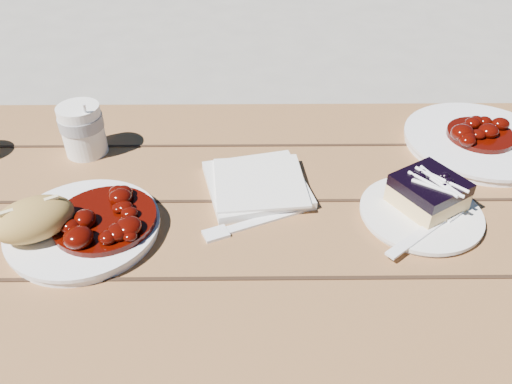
{
  "coord_description": "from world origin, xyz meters",
  "views": [
    {
      "loc": [
        0.05,
        -0.52,
        1.23
      ],
      "look_at": [
        0.05,
        0.03,
        0.81
      ],
      "focal_mm": 35.0,
      "sensor_mm": 36.0,
      "label": 1
    }
  ],
  "objects_px": {
    "main_plate": "(84,229)",
    "second_plate": "(478,141)",
    "dessert_plate": "(420,214)",
    "picnic_table": "(224,311)",
    "bread_roll": "(34,219)",
    "coffee_cup": "(83,130)",
    "blueberry_cake": "(429,192)"
  },
  "relations": [
    {
      "from": "picnic_table",
      "to": "second_plate",
      "type": "relative_size",
      "value": 7.82
    },
    {
      "from": "picnic_table",
      "to": "coffee_cup",
      "type": "relative_size",
      "value": 22.47
    },
    {
      "from": "main_plate",
      "to": "second_plate",
      "type": "xyz_separation_m",
      "value": [
        0.64,
        0.23,
        0.0
      ]
    },
    {
      "from": "main_plate",
      "to": "blueberry_cake",
      "type": "bearing_deg",
      "value": 5.41
    },
    {
      "from": "blueberry_cake",
      "to": "second_plate",
      "type": "xyz_separation_m",
      "value": [
        0.15,
        0.18,
        -0.03
      ]
    },
    {
      "from": "bread_roll",
      "to": "second_plate",
      "type": "height_order",
      "value": "bread_roll"
    },
    {
      "from": "main_plate",
      "to": "second_plate",
      "type": "height_order",
      "value": "same"
    },
    {
      "from": "picnic_table",
      "to": "bread_roll",
      "type": "relative_size",
      "value": 18.66
    },
    {
      "from": "dessert_plate",
      "to": "second_plate",
      "type": "relative_size",
      "value": 0.67
    },
    {
      "from": "bread_roll",
      "to": "coffee_cup",
      "type": "distance_m",
      "value": 0.23
    },
    {
      "from": "main_plate",
      "to": "blueberry_cake",
      "type": "distance_m",
      "value": 0.5
    },
    {
      "from": "main_plate",
      "to": "dessert_plate",
      "type": "height_order",
      "value": "main_plate"
    },
    {
      "from": "coffee_cup",
      "to": "second_plate",
      "type": "bearing_deg",
      "value": 1.35
    },
    {
      "from": "second_plate",
      "to": "picnic_table",
      "type": "bearing_deg",
      "value": -152.14
    },
    {
      "from": "picnic_table",
      "to": "blueberry_cake",
      "type": "bearing_deg",
      "value": 10.52
    },
    {
      "from": "picnic_table",
      "to": "coffee_cup",
      "type": "height_order",
      "value": "coffee_cup"
    },
    {
      "from": "dessert_plate",
      "to": "coffee_cup",
      "type": "distance_m",
      "value": 0.57
    },
    {
      "from": "bread_roll",
      "to": "picnic_table",
      "type": "bearing_deg",
      "value": 2.4
    },
    {
      "from": "main_plate",
      "to": "blueberry_cake",
      "type": "height_order",
      "value": "blueberry_cake"
    },
    {
      "from": "bread_roll",
      "to": "second_plate",
      "type": "xyz_separation_m",
      "value": [
        0.7,
        0.25,
        -0.04
      ]
    },
    {
      "from": "picnic_table",
      "to": "blueberry_cake",
      "type": "relative_size",
      "value": 16.55
    },
    {
      "from": "coffee_cup",
      "to": "picnic_table",
      "type": "bearing_deg",
      "value": -42.46
    },
    {
      "from": "dessert_plate",
      "to": "second_plate",
      "type": "xyz_separation_m",
      "value": [
        0.16,
        0.2,
        0.0
      ]
    },
    {
      "from": "dessert_plate",
      "to": "second_plate",
      "type": "bearing_deg",
      "value": 51.48
    },
    {
      "from": "picnic_table",
      "to": "blueberry_cake",
      "type": "distance_m",
      "value": 0.37
    },
    {
      "from": "picnic_table",
      "to": "main_plate",
      "type": "distance_m",
      "value": 0.26
    },
    {
      "from": "bread_roll",
      "to": "blueberry_cake",
      "type": "bearing_deg",
      "value": 6.92
    },
    {
      "from": "main_plate",
      "to": "blueberry_cake",
      "type": "relative_size",
      "value": 1.72
    },
    {
      "from": "coffee_cup",
      "to": "dessert_plate",
      "type": "bearing_deg",
      "value": -18.58
    },
    {
      "from": "bread_roll",
      "to": "dessert_plate",
      "type": "height_order",
      "value": "bread_roll"
    },
    {
      "from": "coffee_cup",
      "to": "second_plate",
      "type": "xyz_separation_m",
      "value": [
        0.7,
        0.02,
        -0.04
      ]
    },
    {
      "from": "main_plate",
      "to": "coffee_cup",
      "type": "height_order",
      "value": "coffee_cup"
    }
  ]
}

